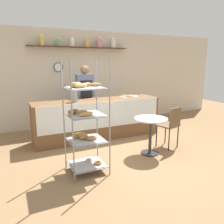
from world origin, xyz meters
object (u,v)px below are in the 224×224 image
object	(u,v)px
pastry_rack	(85,122)
cafe_chair	(171,123)
donut_tray_counter	(128,96)
person_worker	(85,97)
cafe_table	(151,127)
coffee_carafe	(74,94)

from	to	relation	value
pastry_rack	cafe_chair	distance (m)	2.02
cafe_chair	donut_tray_counter	bearing A→B (deg)	-95.02
person_worker	cafe_table	bearing A→B (deg)	-69.57
cafe_table	coffee_carafe	size ratio (longest dim) A/B	2.01
coffee_carafe	cafe_table	bearing A→B (deg)	-48.36
cafe_table	cafe_chair	bearing A→B (deg)	7.12
person_worker	cafe_chair	world-z (taller)	person_worker
person_worker	coffee_carafe	world-z (taller)	person_worker
person_worker	cafe_chair	size ratio (longest dim) A/B	1.94
pastry_rack	coffee_carafe	size ratio (longest dim) A/B	5.05
person_worker	donut_tray_counter	bearing A→B (deg)	-22.89
donut_tray_counter	pastry_rack	bearing A→B (deg)	-136.74
pastry_rack	donut_tray_counter	distance (m)	2.37
person_worker	cafe_table	xyz separation A→B (m)	(0.71, -1.90, -0.40)
coffee_carafe	cafe_chair	bearing A→B (deg)	-35.36
cafe_table	person_worker	bearing A→B (deg)	110.43
cafe_table	coffee_carafe	world-z (taller)	coffee_carafe
cafe_table	donut_tray_counter	size ratio (longest dim) A/B	1.58
person_worker	donut_tray_counter	distance (m)	1.12
donut_tray_counter	cafe_chair	bearing A→B (deg)	-79.61
pastry_rack	donut_tray_counter	world-z (taller)	pastry_rack
cafe_table	donut_tray_counter	xyz separation A→B (m)	(0.32, 1.47, 0.41)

